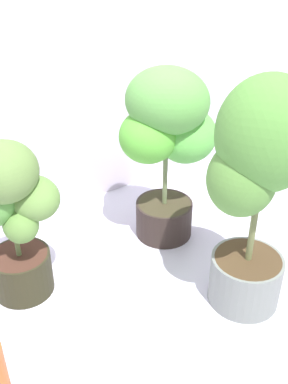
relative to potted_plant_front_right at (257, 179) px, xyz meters
name	(u,v)px	position (x,y,z in m)	size (l,w,h in m)	color
ground_plane	(154,314)	(-0.31, 0.12, -0.53)	(8.00, 8.00, 0.00)	silver
potted_plant_front_right	(257,179)	(0.00, 0.00, 0.00)	(0.46, 0.45, 0.87)	gray
potted_plant_back_left	(12,213)	(-0.65, 0.51, -0.17)	(0.38, 0.33, 0.63)	#2B2918
potted_plant_back_right	(167,138)	(0.02, 0.51, -0.05)	(0.51, 0.45, 0.78)	#2E241F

